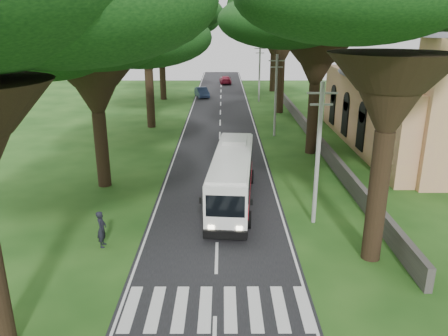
# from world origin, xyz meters

# --- Properties ---
(ground) EXTENTS (140.00, 140.00, 0.00)m
(ground) POSITION_xyz_m (0.00, 0.00, 0.00)
(ground) COLOR #184012
(ground) RESTS_ON ground
(road) EXTENTS (8.00, 120.00, 0.04)m
(road) POSITION_xyz_m (0.00, 25.00, 0.01)
(road) COLOR black
(road) RESTS_ON ground
(crosswalk) EXTENTS (8.00, 3.00, 0.01)m
(crosswalk) POSITION_xyz_m (0.00, -2.00, 0.00)
(crosswalk) COLOR silver
(crosswalk) RESTS_ON ground
(property_wall) EXTENTS (0.35, 50.00, 1.20)m
(property_wall) POSITION_xyz_m (9.00, 24.00, 0.60)
(property_wall) COLOR #383533
(property_wall) RESTS_ON ground
(church) EXTENTS (14.00, 24.00, 11.60)m
(church) POSITION_xyz_m (17.86, 21.55, 4.91)
(church) COLOR tan
(church) RESTS_ON ground
(pole_near) EXTENTS (1.60, 0.24, 8.00)m
(pole_near) POSITION_xyz_m (5.50, 6.00, 4.18)
(pole_near) COLOR gray
(pole_near) RESTS_ON ground
(pole_mid) EXTENTS (1.60, 0.24, 8.00)m
(pole_mid) POSITION_xyz_m (5.50, 26.00, 4.18)
(pole_mid) COLOR gray
(pole_mid) RESTS_ON ground
(pole_far) EXTENTS (1.60, 0.24, 8.00)m
(pole_far) POSITION_xyz_m (5.50, 46.00, 4.18)
(pole_far) COLOR gray
(pole_far) RESTS_ON ground
(tree_l_mida) EXTENTS (12.67, 12.67, 13.20)m
(tree_l_mida) POSITION_xyz_m (-8.00, 12.00, 10.35)
(tree_l_mida) COLOR black
(tree_l_mida) RESTS_ON ground
(tree_l_midb) EXTENTS (13.17, 13.17, 15.24)m
(tree_l_midb) POSITION_xyz_m (-7.50, 30.00, 12.25)
(tree_l_midb) COLOR black
(tree_l_midb) RESTS_ON ground
(tree_l_far) EXTENTS (13.97, 13.97, 14.60)m
(tree_l_far) POSITION_xyz_m (-8.50, 48.00, 11.50)
(tree_l_far) COLOR black
(tree_l_far) RESTS_ON ground
(tree_r_mida) EXTENTS (14.75, 14.75, 15.34)m
(tree_r_mida) POSITION_xyz_m (8.00, 20.00, 12.09)
(tree_r_mida) COLOR black
(tree_r_mida) RESTS_ON ground
(tree_r_midb) EXTENTS (12.43, 12.43, 15.93)m
(tree_r_midb) POSITION_xyz_m (7.50, 38.00, 13.03)
(tree_r_midb) COLOR black
(tree_r_midb) RESTS_ON ground
(tree_r_far) EXTENTS (12.99, 12.99, 14.66)m
(tree_r_far) POSITION_xyz_m (8.50, 56.00, 11.72)
(tree_r_far) COLOR black
(tree_r_far) RESTS_ON ground
(coach_bus) EXTENTS (3.28, 11.13, 3.23)m
(coach_bus) POSITION_xyz_m (0.90, 9.04, 1.74)
(coach_bus) COLOR white
(coach_bus) RESTS_ON ground
(distant_car_b) EXTENTS (2.60, 4.71, 1.47)m
(distant_car_b) POSITION_xyz_m (-2.88, 49.73, 0.77)
(distant_car_b) COLOR #212E4D
(distant_car_b) RESTS_ON road
(distant_car_c) EXTENTS (2.30, 5.09, 1.45)m
(distant_car_c) POSITION_xyz_m (0.80, 64.98, 0.75)
(distant_car_c) COLOR maroon
(distant_car_c) RESTS_ON road
(pedestrian) EXTENTS (0.49, 0.72, 1.93)m
(pedestrian) POSITION_xyz_m (-5.84, 3.20, 0.97)
(pedestrian) COLOR black
(pedestrian) RESTS_ON ground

